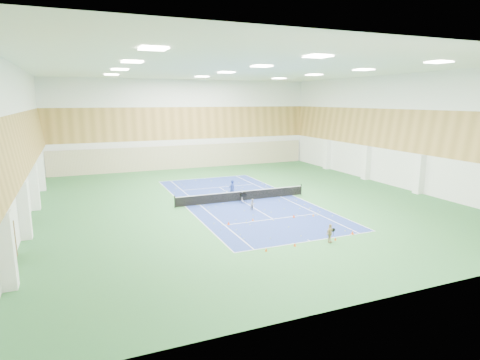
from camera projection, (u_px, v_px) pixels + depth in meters
name	position (u px, v px, depth m)	size (l,w,h in m)	color
ground	(242.00, 201.00, 37.68)	(40.00, 40.00, 0.00)	#2C6733
room_shell	(242.00, 137.00, 36.50)	(36.00, 40.00, 12.00)	white
wood_cladding	(242.00, 115.00, 36.10)	(36.00, 40.00, 8.00)	#B08541
ceiling_light_grid	(242.00, 70.00, 35.33)	(21.40, 25.40, 0.06)	white
court_surface	(242.00, 201.00, 37.68)	(10.97, 23.77, 0.01)	navy
tennis_balls_scatter	(242.00, 200.00, 37.67)	(10.57, 22.77, 0.07)	#BED624
tennis_net	(242.00, 195.00, 37.57)	(12.80, 0.10, 1.10)	black
back_curtain	(187.00, 157.00, 55.27)	(35.40, 0.16, 3.20)	#C6B793
door_left_a	(13.00, 243.00, 23.52)	(0.08, 1.80, 2.20)	#593319
door_left_b	(27.00, 209.00, 30.77)	(0.08, 1.80, 2.20)	#593319
coach	(232.00, 189.00, 38.39)	(0.67, 0.44, 1.84)	navy
child_court	(253.00, 204.00, 34.41)	(0.49, 0.38, 1.00)	gray
child_apron	(330.00, 233.00, 26.56)	(0.75, 0.31, 1.28)	tan
ball_cart	(243.00, 198.00, 36.82)	(0.53, 0.53, 0.92)	black
cone_svc_a	(229.00, 223.00, 30.45)	(0.22, 0.22, 0.24)	#FF420D
cone_svc_b	(253.00, 219.00, 31.46)	(0.18, 0.18, 0.20)	#FF630D
cone_svc_c	(294.00, 216.00, 32.31)	(0.22, 0.22, 0.24)	red
cone_svc_d	(313.00, 215.00, 32.65)	(0.18, 0.18, 0.20)	orange
cone_base_a	(266.00, 250.00, 25.13)	(0.17, 0.17, 0.19)	#E6560C
cone_base_b	(295.00, 244.00, 26.00)	(0.21, 0.21, 0.23)	#FF540D
cone_base_c	(335.00, 239.00, 27.10)	(0.17, 0.17, 0.19)	#D9430B
cone_base_d	(352.00, 233.00, 28.27)	(0.22, 0.22, 0.24)	#FF4E0D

